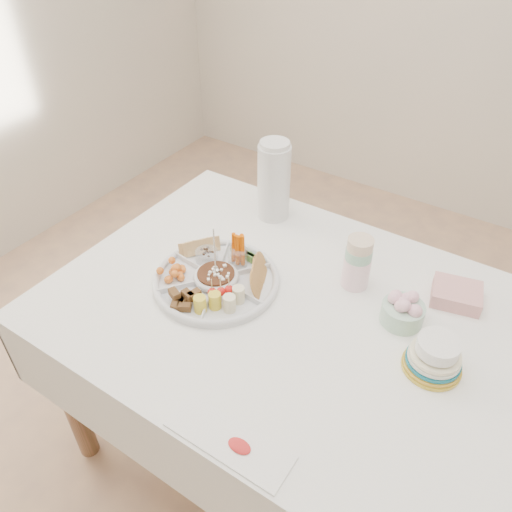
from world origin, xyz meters
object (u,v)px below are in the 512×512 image
Objects in this scene: dining_table at (300,394)px; thermos at (274,180)px; party_tray at (216,278)px; plate_stack at (435,356)px.

dining_table is 5.11× the size of thermos.
party_tray is (-0.30, -0.04, 0.40)m from dining_table.
plate_stack is at bearing -27.59° from thermos.
plate_stack is at bearing 3.91° from party_tray.
plate_stack is at bearing 0.77° from dining_table.
thermos is 0.81m from plate_stack.
party_tray is at bearing -82.71° from thermos.
thermos is at bearing 152.41° from plate_stack.
plate_stack is (0.71, -0.37, -0.10)m from thermos.
dining_table is 0.50m from party_tray.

